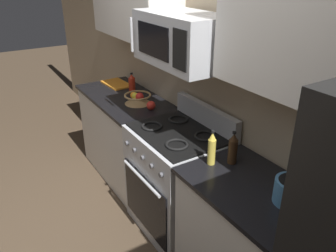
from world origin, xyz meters
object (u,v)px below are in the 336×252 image
utensil_crock (292,191)px  bottle_soy (233,149)px  cutting_board (117,84)px  bottle_oil (212,149)px  microwave (182,39)px  fruit_basket (138,98)px  bottle_hot_sauce (132,83)px  apple_loose (151,105)px  range_oven (177,180)px

utensil_crock → bottle_soy: utensil_crock is taller
cutting_board → bottle_oil: (1.85, -0.15, 0.10)m
microwave → fruit_basket: bearing=179.7°
microwave → utensil_crock: 1.23m
utensil_crock → bottle_hot_sauce: utensil_crock is taller
cutting_board → microwave: bearing=-2.6°
utensil_crock → apple_loose: utensil_crock is taller
bottle_oil → fruit_basket: bearing=175.9°
fruit_basket → cutting_board: (-0.62, 0.06, -0.04)m
microwave → apple_loose: size_ratio=8.99×
range_oven → bottle_hot_sauce: bottle_hot_sauce is taller
apple_loose → bottle_hot_sauce: bottle_hot_sauce is taller
fruit_basket → bottle_hot_sauce: bottle_hot_sauce is taller
microwave → utensil_crock: (1.04, 0.04, -0.65)m
fruit_basket → cutting_board: bearing=174.6°
bottle_soy → utensil_crock: bearing=-0.7°
bottle_soy → bottle_hot_sauce: bearing=177.4°
range_oven → utensil_crock: utensil_crock is taller
microwave → bottle_hot_sauce: (-1.09, 0.12, -0.64)m
range_oven → bottle_soy: size_ratio=4.72×
microwave → bottle_hot_sauce: microwave is taller
bottle_soy → apple_loose: bearing=-179.6°
cutting_board → bottle_soy: bottle_soy is taller
microwave → utensil_crock: size_ratio=2.19×
microwave → utensil_crock: bearing=2.0°
bottle_hot_sauce → bottle_oil: bottle_oil is taller
fruit_basket → bottle_soy: 1.29m
microwave → bottle_hot_sauce: size_ratio=3.78×
bottle_hot_sauce → bottle_oil: size_ratio=0.80×
microwave → fruit_basket: 1.01m
bottle_hot_sauce → bottle_oil: 1.59m
range_oven → cutting_board: 1.44m
cutting_board → bottle_soy: 1.92m
fruit_basket → apple_loose: bearing=8.4°
microwave → apple_loose: bearing=176.3°
cutting_board → bottle_hot_sauce: bottle_hot_sauce is taller
range_oven → bottle_soy: bearing=7.3°
microwave → bottle_oil: 0.79m
fruit_basket → microwave: bearing=-0.3°
bottle_soy → microwave: bearing=-175.5°
range_oven → cutting_board: bearing=176.2°
utensil_crock → fruit_basket: 1.78m
utensil_crock → fruit_basket: bearing=-179.0°
bottle_oil → microwave: bearing=170.3°
bottle_hot_sauce → bottle_soy: size_ratio=0.85×
bottle_hot_sauce → bottle_oil: (1.57, -0.20, 0.02)m
apple_loose → bottle_soy: size_ratio=0.36×
cutting_board → bottle_hot_sauce: size_ratio=1.88×
bottle_oil → apple_loose: bearing=173.4°
range_oven → apple_loose: 0.72m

